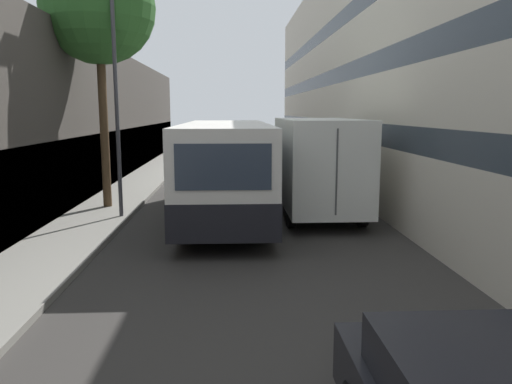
{
  "coord_description": "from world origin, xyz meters",
  "views": [
    {
      "loc": [
        -0.45,
        0.98,
        3.33
      ],
      "look_at": [
        0.07,
        11.61,
        1.6
      ],
      "focal_mm": 35.0,
      "sensor_mm": 36.0,
      "label": 1
    }
  ],
  "objects_px": {
    "box_truck": "(314,162)",
    "street_tree_left": "(98,7)",
    "bus": "(226,168)",
    "street_lamp": "(114,40)"
  },
  "relations": [
    {
      "from": "box_truck",
      "to": "bus",
      "type": "bearing_deg",
      "value": -165.67
    },
    {
      "from": "bus",
      "to": "street_lamp",
      "type": "distance_m",
      "value": 5.02
    },
    {
      "from": "bus",
      "to": "street_tree_left",
      "type": "xyz_separation_m",
      "value": [
        -4.04,
        1.29,
        5.03
      ]
    },
    {
      "from": "bus",
      "to": "street_lamp",
      "type": "xyz_separation_m",
      "value": [
        -3.23,
        -0.35,
        3.82
      ]
    },
    {
      "from": "bus",
      "to": "street_lamp",
      "type": "bearing_deg",
      "value": -173.84
    },
    {
      "from": "bus",
      "to": "street_lamp",
      "type": "relative_size",
      "value": 1.26
    },
    {
      "from": "box_truck",
      "to": "street_tree_left",
      "type": "distance_m",
      "value": 8.56
    },
    {
      "from": "box_truck",
      "to": "street_lamp",
      "type": "height_order",
      "value": "street_lamp"
    },
    {
      "from": "box_truck",
      "to": "street_tree_left",
      "type": "relative_size",
      "value": 0.91
    },
    {
      "from": "box_truck",
      "to": "street_tree_left",
      "type": "xyz_separation_m",
      "value": [
        -6.96,
        0.54,
        4.96
      ]
    }
  ]
}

